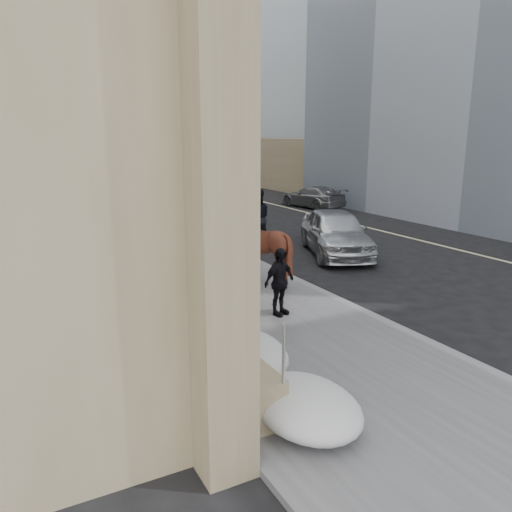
{
  "coord_description": "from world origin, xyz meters",
  "views": [
    {
      "loc": [
        -5.17,
        -7.57,
        4.37
      ],
      "look_at": [
        -0.11,
        2.04,
        1.7
      ],
      "focal_mm": 35.0,
      "sensor_mm": 36.0,
      "label": 1
    }
  ],
  "objects_px": {
    "car_silver": "(336,232)",
    "mounted_horse_right": "(258,243)",
    "mounted_horse_left": "(169,264)",
    "car_grey": "(313,197)",
    "pedestrian": "(279,282)"
  },
  "relations": [
    {
      "from": "car_silver",
      "to": "mounted_horse_right",
      "type": "bearing_deg",
      "value": -131.91
    },
    {
      "from": "mounted_horse_left",
      "to": "car_grey",
      "type": "bearing_deg",
      "value": -159.22
    },
    {
      "from": "car_grey",
      "to": "mounted_horse_left",
      "type": "bearing_deg",
      "value": 37.38
    },
    {
      "from": "car_silver",
      "to": "car_grey",
      "type": "height_order",
      "value": "car_silver"
    },
    {
      "from": "mounted_horse_left",
      "to": "car_silver",
      "type": "relative_size",
      "value": 0.54
    },
    {
      "from": "pedestrian",
      "to": "car_silver",
      "type": "distance_m",
      "value": 7.09
    },
    {
      "from": "pedestrian",
      "to": "car_silver",
      "type": "bearing_deg",
      "value": 24.68
    },
    {
      "from": "mounted_horse_right",
      "to": "pedestrian",
      "type": "relative_size",
      "value": 1.65
    },
    {
      "from": "mounted_horse_left",
      "to": "car_grey",
      "type": "distance_m",
      "value": 18.96
    },
    {
      "from": "mounted_horse_right",
      "to": "car_silver",
      "type": "relative_size",
      "value": 0.55
    },
    {
      "from": "mounted_horse_right",
      "to": "mounted_horse_left",
      "type": "bearing_deg",
      "value": 36.53
    },
    {
      "from": "pedestrian",
      "to": "car_grey",
      "type": "relative_size",
      "value": 0.37
    },
    {
      "from": "mounted_horse_left",
      "to": "mounted_horse_right",
      "type": "height_order",
      "value": "mounted_horse_right"
    },
    {
      "from": "mounted_horse_right",
      "to": "car_grey",
      "type": "relative_size",
      "value": 0.61
    },
    {
      "from": "pedestrian",
      "to": "mounted_horse_right",
      "type": "bearing_deg",
      "value": 54.02
    }
  ]
}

